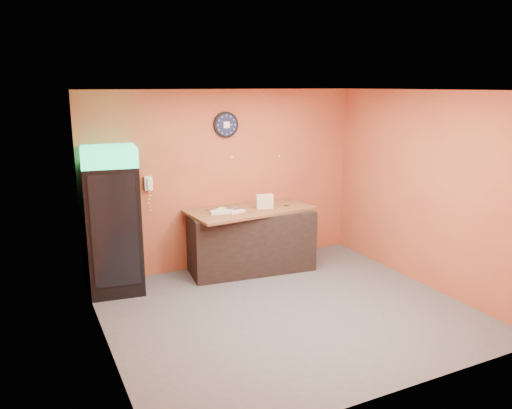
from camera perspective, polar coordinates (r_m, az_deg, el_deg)
floor at (r=6.65m, az=3.54°, el=-11.98°), size 4.50×4.50×0.00m
back_wall at (r=7.94m, az=-3.41°, el=2.89°), size 4.50×0.02×2.80m
left_wall at (r=5.46m, az=-17.28°, el=-2.62°), size 0.02×4.00×2.80m
right_wall at (r=7.53m, az=18.80°, el=1.60°), size 0.02×4.00×2.80m
ceiling at (r=6.01m, az=3.94°, el=12.90°), size 4.50×4.00×0.02m
beverage_cooler at (r=7.16m, az=-15.89°, el=-2.05°), size 0.81×0.81×2.06m
prep_counter at (r=7.87m, az=-0.66°, el=-4.11°), size 1.99×1.06×0.95m
wall_clock at (r=7.80m, az=-3.47°, el=9.09°), size 0.40×0.06×0.40m
wall_phone at (r=7.50m, az=-12.20°, el=2.36°), size 0.11×0.10×0.21m
butcher_paper at (r=7.74m, az=-0.67°, el=-0.60°), size 2.00×1.10×0.04m
sub_roll_stack at (r=7.71m, az=0.99°, el=0.34°), size 0.28×0.15×0.22m
wrapped_sandwich_left at (r=7.43m, az=-4.01°, el=-0.89°), size 0.33×0.18×0.04m
wrapped_sandwich_mid at (r=7.46m, az=-2.20°, el=-0.84°), size 0.26×0.14×0.04m
wrapped_sandwich_right at (r=7.57m, az=-4.19°, el=-0.66°), size 0.26×0.24×0.04m
kitchen_tool at (r=7.63m, az=-2.36°, el=-0.44°), size 0.06×0.06×0.06m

